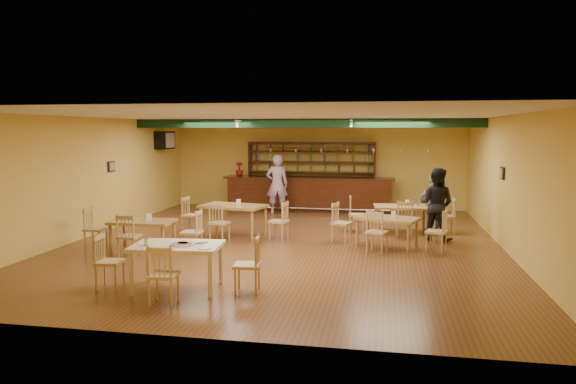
% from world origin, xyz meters
% --- Properties ---
extents(floor, '(12.00, 12.00, 0.00)m').
position_xyz_m(floor, '(0.00, 0.00, 0.00)').
color(floor, '#593419').
rests_on(floor, ground).
extents(ceiling_beam, '(10.00, 0.30, 0.25)m').
position_xyz_m(ceiling_beam, '(0.00, 2.80, 2.87)').
color(ceiling_beam, black).
rests_on(ceiling_beam, ceiling).
extents(track_rail_left, '(0.05, 2.50, 0.05)m').
position_xyz_m(track_rail_left, '(-1.80, 3.40, 2.94)').
color(track_rail_left, silver).
rests_on(track_rail_left, ceiling).
extents(track_rail_right, '(0.05, 2.50, 0.05)m').
position_xyz_m(track_rail_right, '(1.40, 3.40, 2.94)').
color(track_rail_right, silver).
rests_on(track_rail_right, ceiling).
extents(ac_unit, '(0.34, 0.70, 0.48)m').
position_xyz_m(ac_unit, '(-4.80, 4.20, 2.35)').
color(ac_unit, silver).
rests_on(ac_unit, wall_left).
extents(picture_left, '(0.04, 0.34, 0.28)m').
position_xyz_m(picture_left, '(-4.97, 1.00, 1.70)').
color(picture_left, black).
rests_on(picture_left, wall_left).
extents(picture_right, '(0.04, 0.34, 0.28)m').
position_xyz_m(picture_right, '(4.97, 0.50, 1.70)').
color(picture_right, black).
rests_on(picture_right, wall_right).
extents(bar_counter, '(5.65, 0.85, 1.13)m').
position_xyz_m(bar_counter, '(-0.17, 5.15, 0.56)').
color(bar_counter, '#34110A').
rests_on(bar_counter, ground).
extents(back_bar_hutch, '(4.37, 0.40, 2.28)m').
position_xyz_m(back_bar_hutch, '(-0.17, 5.78, 1.14)').
color(back_bar_hutch, '#34110A').
rests_on(back_bar_hutch, ground).
extents(poinsettia, '(0.34, 0.34, 0.47)m').
position_xyz_m(poinsettia, '(-2.54, 5.15, 1.36)').
color(poinsettia, '#9E0E11').
rests_on(poinsettia, bar_counter).
extents(dining_table_a, '(1.74, 1.25, 0.79)m').
position_xyz_m(dining_table_a, '(-1.43, 0.57, 0.40)').
color(dining_table_a, olive).
rests_on(dining_table_a, ground).
extents(dining_table_b, '(1.48, 0.96, 0.71)m').
position_xyz_m(dining_table_b, '(2.78, 1.78, 0.36)').
color(dining_table_b, olive).
rests_on(dining_table_b, ground).
extents(dining_table_c, '(1.38, 0.85, 0.68)m').
position_xyz_m(dining_table_c, '(-2.94, -1.42, 0.34)').
color(dining_table_c, olive).
rests_on(dining_table_c, ground).
extents(dining_table_d, '(1.56, 1.21, 0.68)m').
position_xyz_m(dining_table_d, '(2.40, -0.01, 0.34)').
color(dining_table_d, olive).
rests_on(dining_table_d, ground).
extents(near_table, '(1.54, 1.07, 0.78)m').
position_xyz_m(near_table, '(-1.05, -4.07, 0.39)').
color(near_table, beige).
rests_on(near_table, ground).
extents(pizza_tray, '(0.46, 0.46, 0.01)m').
position_xyz_m(pizza_tray, '(-0.95, -4.07, 0.79)').
color(pizza_tray, silver).
rests_on(pizza_tray, near_table).
extents(parmesan_shaker, '(0.08, 0.08, 0.11)m').
position_xyz_m(parmesan_shaker, '(-1.52, -4.23, 0.84)').
color(parmesan_shaker, '#EAE5C6').
rests_on(parmesan_shaker, near_table).
extents(napkin_stack, '(0.24, 0.21, 0.03)m').
position_xyz_m(napkin_stack, '(-0.68, -3.86, 0.80)').
color(napkin_stack, white).
rests_on(napkin_stack, near_table).
extents(pizza_server, '(0.33, 0.13, 0.00)m').
position_xyz_m(pizza_server, '(-0.79, -4.02, 0.80)').
color(pizza_server, silver).
rests_on(pizza_server, pizza_tray).
extents(side_plate, '(0.24, 0.24, 0.01)m').
position_xyz_m(side_plate, '(-0.48, -4.28, 0.79)').
color(side_plate, white).
rests_on(side_plate, near_table).
extents(patron_bar, '(0.76, 0.57, 1.90)m').
position_xyz_m(patron_bar, '(-1.07, 4.33, 0.95)').
color(patron_bar, '#824BA4').
rests_on(patron_bar, ground).
extents(patron_right_a, '(1.06, 0.97, 1.78)m').
position_xyz_m(patron_right_a, '(3.58, 0.98, 0.89)').
color(patron_right_a, black).
rests_on(patron_right_a, ground).
extents(patron_right_b, '(0.96, 0.61, 1.52)m').
position_xyz_m(patron_right_b, '(3.60, 1.99, 0.76)').
color(patron_right_b, gray).
rests_on(patron_right_b, ground).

